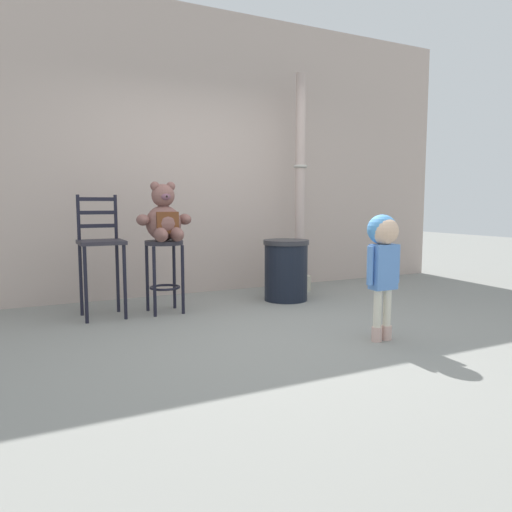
# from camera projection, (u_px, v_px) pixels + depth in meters

# --- Properties ---
(ground_plane) EXTENTS (24.00, 24.00, 0.00)m
(ground_plane) POSITION_uv_depth(u_px,v_px,m) (278.00, 333.00, 4.03)
(ground_plane) COLOR gray
(building_wall) EXTENTS (7.35, 0.30, 3.32)m
(building_wall) POSITION_uv_depth(u_px,v_px,m) (189.00, 154.00, 5.78)
(building_wall) COLOR #B8A398
(building_wall) RESTS_ON ground_plane
(bar_stool_with_teddy) EXTENTS (0.37, 0.37, 0.71)m
(bar_stool_with_teddy) POSITION_uv_depth(u_px,v_px,m) (164.00, 262.00, 4.73)
(bar_stool_with_teddy) COLOR #29272F
(bar_stool_with_teddy) RESTS_ON ground_plane
(teddy_bear) EXTENTS (0.53, 0.48, 0.57)m
(teddy_bear) POSITION_uv_depth(u_px,v_px,m) (164.00, 219.00, 4.66)
(teddy_bear) COLOR brown
(teddy_bear) RESTS_ON bar_stool_with_teddy
(child_walking) EXTENTS (0.31, 0.25, 0.99)m
(child_walking) POSITION_uv_depth(u_px,v_px,m) (383.00, 250.00, 3.73)
(child_walking) COLOR beige
(child_walking) RESTS_ON ground_plane
(trash_bin) EXTENTS (0.50, 0.50, 0.67)m
(trash_bin) POSITION_uv_depth(u_px,v_px,m) (286.00, 270.00, 5.35)
(trash_bin) COLOR black
(trash_bin) RESTS_ON ground_plane
(lamppost) EXTENTS (0.29, 0.29, 2.60)m
(lamppost) POSITION_uv_depth(u_px,v_px,m) (300.00, 208.00, 5.89)
(lamppost) COLOR #B6AE98
(lamppost) RESTS_ON ground_plane
(bar_chair_empty) EXTENTS (0.40, 0.40, 1.15)m
(bar_chair_empty) POSITION_uv_depth(u_px,v_px,m) (101.00, 248.00, 4.53)
(bar_chair_empty) COLOR #29272F
(bar_chair_empty) RESTS_ON ground_plane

